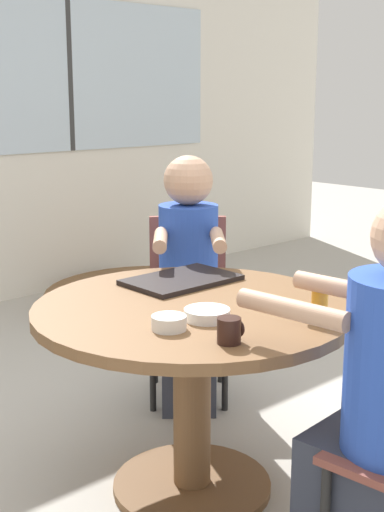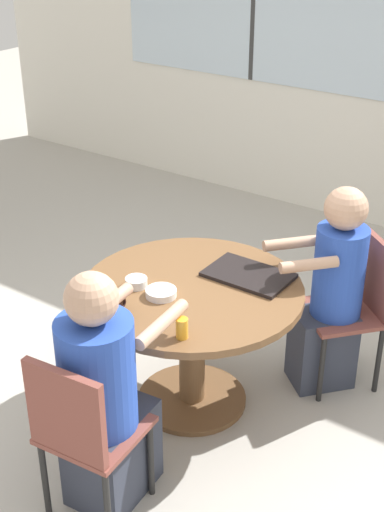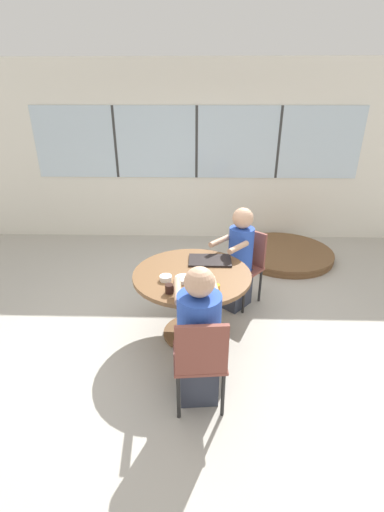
# 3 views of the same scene
# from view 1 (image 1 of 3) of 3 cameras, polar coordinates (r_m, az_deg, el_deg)

# --- Properties ---
(ground_plane) EXTENTS (16.00, 16.00, 0.00)m
(ground_plane) POSITION_cam_1_polar(r_m,az_deg,el_deg) (2.86, 0.00, -18.06)
(ground_plane) COLOR #B2ADA3
(dining_table) EXTENTS (1.15, 1.15, 0.73)m
(dining_table) POSITION_cam_1_polar(r_m,az_deg,el_deg) (2.62, 0.00, -7.73)
(dining_table) COLOR brown
(dining_table) RESTS_ON ground_plane
(chair_for_man_blue_shirt) EXTENTS (0.56, 0.56, 0.87)m
(chair_for_man_blue_shirt) POSITION_cam_1_polar(r_m,az_deg,el_deg) (3.53, -0.33, -2.67)
(chair_for_man_blue_shirt) COLOR brown
(chair_for_man_blue_shirt) RESTS_ON ground_plane
(person_man_blue_shirt) EXTENTS (0.54, 0.56, 1.19)m
(person_man_blue_shirt) POSITION_cam_1_polar(r_m,az_deg,el_deg) (3.36, -0.28, -2.78)
(person_man_blue_shirt) COLOR #333847
(person_man_blue_shirt) RESTS_ON ground_plane
(food_tray_dark) EXTENTS (0.44, 0.29, 0.02)m
(food_tray_dark) POSITION_cam_1_polar(r_m,az_deg,el_deg) (2.86, -0.85, -1.92)
(food_tray_dark) COLOR black
(food_tray_dark) RESTS_ON dining_table
(coffee_mug) EXTENTS (0.08, 0.07, 0.08)m
(coffee_mug) POSITION_cam_1_polar(r_m,az_deg,el_deg) (2.17, 3.03, -5.96)
(coffee_mug) COLOR black
(coffee_mug) RESTS_ON dining_table
(juice_glass) EXTENTS (0.06, 0.06, 0.10)m
(juice_glass) POSITION_cam_1_polar(r_m,az_deg,el_deg) (2.45, 10.17, -3.74)
(juice_glass) COLOR gold
(juice_glass) RESTS_ON dining_table
(bowl_white_shallow) EXTENTS (0.11, 0.11, 0.05)m
(bowl_white_shallow) POSITION_cam_1_polar(r_m,az_deg,el_deg) (2.29, -1.86, -5.35)
(bowl_white_shallow) COLOR white
(bowl_white_shallow) RESTS_ON dining_table
(bowl_cereal) EXTENTS (0.16, 0.16, 0.04)m
(bowl_cereal) POSITION_cam_1_polar(r_m,az_deg,el_deg) (2.39, 1.21, -4.68)
(bowl_cereal) COLOR white
(bowl_cereal) RESTS_ON dining_table
(folded_table_stack) EXTENTS (1.48, 1.48, 0.12)m
(folded_table_stack) POSITION_cam_1_polar(r_m,az_deg,el_deg) (5.02, -3.31, -3.44)
(folded_table_stack) COLOR brown
(folded_table_stack) RESTS_ON ground_plane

